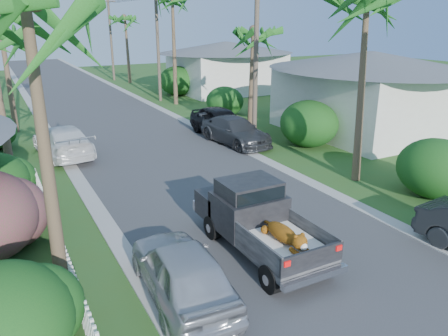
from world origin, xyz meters
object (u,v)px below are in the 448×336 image
pickup_truck (254,216)px  parked_car_lf (63,141)px  parked_car_ln (182,271)px  house_right_far (226,69)px  utility_pole_b (256,59)px  parked_car_rm (235,131)px  utility_pole_c (158,45)px  palm_r_d (125,17)px  palm_l_a (24,1)px  parked_car_rf (220,122)px  utility_pole_d (111,38)px  house_right_near (368,95)px  palm_r_b (253,31)px

pickup_truck → parked_car_lf: 12.92m
parked_car_ln → house_right_far: size_ratio=0.49×
parked_car_ln → utility_pole_b: utility_pole_b is taller
parked_car_rm → utility_pole_c: utility_pole_c is taller
parked_car_rm → palm_r_d: palm_r_d is taller
parked_car_lf → house_right_far: 22.65m
parked_car_lf → utility_pole_c: size_ratio=0.59×
palm_l_a → utility_pole_b: size_ratio=0.91×
parked_car_lf → palm_r_d: (10.73, 24.64, 5.97)m
palm_r_d → parked_car_rf: bearing=-94.4°
palm_r_d → house_right_far: 12.79m
parked_car_ln → utility_pole_d: size_ratio=0.49×
house_right_near → house_right_far: house_right_near is taller
parked_car_ln → palm_l_a: bearing=-24.7°
parked_car_ln → utility_pole_c: 28.25m
parked_car_lf → palm_l_a: 13.95m
parked_car_ln → palm_r_d: 40.19m
parked_car_ln → utility_pole_c: size_ratio=0.49×
house_right_near → utility_pole_d: bearing=103.4°
pickup_truck → parked_car_rf: size_ratio=1.02×
utility_pole_d → parked_car_ln: bearing=-102.5°
parked_car_rm → parked_car_ln: size_ratio=1.13×
pickup_truck → palm_r_d: size_ratio=0.64×
palm_r_d → utility_pole_b: 27.10m
house_right_near → parked_car_ln: bearing=-147.8°
parked_car_rf → palm_r_b: palm_r_b is taller
palm_l_a → house_right_far: 33.48m
house_right_far → parked_car_ln: bearing=-120.3°
utility_pole_d → parked_car_rm: bearing=-92.0°
utility_pole_d → utility_pole_b: bearing=-90.0°
utility_pole_b → utility_pole_d: bearing=90.0°
parked_car_rf → palm_r_b: size_ratio=0.69×
utility_pole_b → utility_pole_c: bearing=90.0°
palm_r_b → utility_pole_c: (-1.00, 13.00, -1.35)m
parked_car_rf → house_right_far: house_right_far is taller
parked_car_rm → parked_car_ln: bearing=-130.8°
parked_car_lf → house_right_far: house_right_far is taller
pickup_truck → parked_car_rf: bearing=66.6°
pickup_truck → parked_car_lf: (-3.54, 12.42, -0.24)m
parked_car_ln → utility_pole_c: (9.20, 26.43, 3.85)m
pickup_truck → palm_r_b: 14.94m
parked_car_rm → palm_l_a: bearing=-142.3°
palm_r_b → house_right_far: (6.40, 15.00, -3.83)m
parked_car_lf → palm_r_b: size_ratio=0.74×
pickup_truck → utility_pole_d: utility_pole_d is taller
palm_r_b → house_right_near: (6.40, -3.00, -3.73)m
pickup_truck → parked_car_rf: 13.29m
palm_r_d → utility_pole_c: (-0.90, -12.00, -2.14)m
house_right_far → utility_pole_b: bearing=-113.5°
parked_car_ln → palm_r_b: 17.65m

